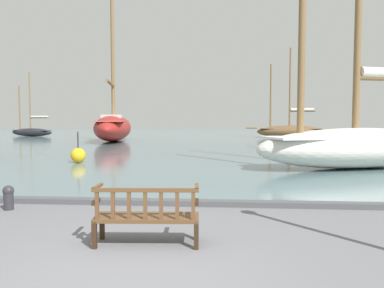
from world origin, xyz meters
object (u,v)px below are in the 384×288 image
object	(u,v)px
sailboat_centre_channel	(291,130)
mooring_bollard	(8,196)
channel_buoy	(78,155)
sailboat_far_starboard	(113,127)
park_bench	(147,215)
sailboat_far_port	(359,143)
sailboat_distant_harbor	(32,131)

from	to	relation	value
sailboat_centre_channel	mooring_bollard	distance (m)	33.73
channel_buoy	sailboat_far_starboard	bearing A→B (deg)	101.37
sailboat_centre_channel	mooring_bollard	bearing A→B (deg)	-110.37
park_bench	sailboat_far_port	size ratio (longest dim) A/B	0.15
channel_buoy	sailboat_centre_channel	bearing A→B (deg)	60.38
sailboat_far_port	park_bench	bearing A→B (deg)	-124.89
park_bench	sailboat_centre_channel	size ratio (longest dim) A/B	0.18
sailboat_far_starboard	park_bench	bearing A→B (deg)	-72.63
park_bench	channel_buoy	size ratio (longest dim) A/B	1.21
park_bench	sailboat_distant_harbor	xyz separation A→B (m)	(-20.50, 35.59, 0.20)
sailboat_far_starboard	sailboat_centre_channel	world-z (taller)	sailboat_far_starboard
sailboat_distant_harbor	sailboat_centre_channel	bearing A→B (deg)	-3.90
sailboat_distant_harbor	channel_buoy	xyz separation A→B (m)	(15.45, -25.48, -0.26)
park_bench	sailboat_distant_harbor	world-z (taller)	sailboat_distant_harbor
mooring_bollard	park_bench	bearing A→B (deg)	-30.43
sailboat_far_port	mooring_bollard	distance (m)	12.31
sailboat_far_port	sailboat_far_starboard	world-z (taller)	sailboat_far_starboard
sailboat_far_starboard	channel_buoy	world-z (taller)	sailboat_far_starboard
sailboat_distant_harbor	park_bench	bearing A→B (deg)	-60.05
sailboat_far_starboard	channel_buoy	bearing A→B (deg)	-78.63
sailboat_far_port	sailboat_distant_harbor	world-z (taller)	sailboat_far_port
park_bench	sailboat_centre_channel	xyz separation A→B (m)	(8.32, 33.63, 0.42)
park_bench	sailboat_far_port	xyz separation A→B (m)	(6.47, 9.28, 0.59)
mooring_bollard	channel_buoy	xyz separation A→B (m)	(-1.63, 8.11, 0.12)
park_bench	sailboat_far_starboard	xyz separation A→B (m)	(-8.45, 27.00, 0.88)
park_bench	sailboat_far_starboard	distance (m)	28.31
park_bench	sailboat_far_port	distance (m)	11.33
sailboat_centre_channel	channel_buoy	bearing A→B (deg)	-119.62
sailboat_far_port	mooring_bollard	world-z (taller)	sailboat_far_port
sailboat_far_port	channel_buoy	xyz separation A→B (m)	(-11.53, 0.83, -0.65)
sailboat_far_starboard	mooring_bollard	size ratio (longest dim) A/B	27.23
sailboat_distant_harbor	channel_buoy	bearing A→B (deg)	-58.76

